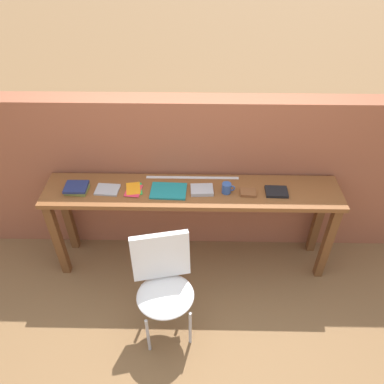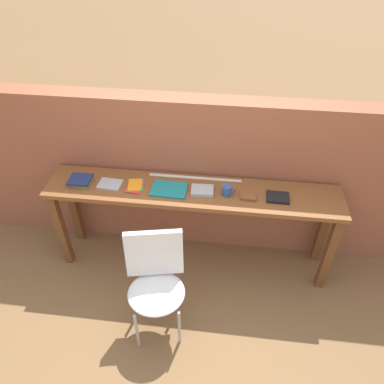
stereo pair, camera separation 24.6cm
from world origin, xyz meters
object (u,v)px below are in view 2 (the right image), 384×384
(book_stack_leftmost, at_px, (80,181))
(leather_journal_brown, at_px, (249,196))
(book_open_centre, at_px, (169,189))
(chair_white_moulded, at_px, (156,279))
(mug, at_px, (227,190))
(pamphlet_pile_colourful, at_px, (135,186))
(book_repair_rightmost, at_px, (278,197))
(magazine_cycling, at_px, (110,184))

(book_stack_leftmost, relative_size, leather_journal_brown, 1.49)
(book_open_centre, distance_m, leather_journal_brown, 0.66)
(chair_white_moulded, relative_size, mug, 8.10)
(chair_white_moulded, height_order, book_open_centre, book_open_centre)
(chair_white_moulded, height_order, pamphlet_pile_colourful, same)
(leather_journal_brown, relative_size, book_repair_rightmost, 0.71)
(book_open_centre, xyz_separation_m, book_repair_rightmost, (0.90, 0.00, 0.00))
(book_stack_leftmost, xyz_separation_m, magazine_cycling, (0.25, 0.01, -0.02))
(mug, height_order, book_repair_rightmost, mug)
(chair_white_moulded, distance_m, pamphlet_pile_colourful, 0.81)
(leather_journal_brown, bearing_deg, book_open_centre, -177.57)
(magazine_cycling, xyz_separation_m, mug, (0.99, -0.01, 0.04))
(book_stack_leftmost, xyz_separation_m, mug, (1.25, 0.00, 0.02))
(chair_white_moulded, distance_m, book_repair_rightmost, 1.17)
(book_open_centre, height_order, leather_journal_brown, leather_journal_brown)
(mug, xyz_separation_m, book_repair_rightmost, (0.41, 0.00, -0.03))
(chair_white_moulded, relative_size, magazine_cycling, 4.62)
(mug, xyz_separation_m, leather_journal_brown, (0.18, -0.02, -0.03))
(chair_white_moulded, xyz_separation_m, book_repair_rightmost, (0.90, 0.65, 0.37))
(magazine_cycling, height_order, leather_journal_brown, leather_journal_brown)
(leather_journal_brown, bearing_deg, pamphlet_pile_colourful, -178.09)
(book_repair_rightmost, bearing_deg, pamphlet_pile_colourful, -179.27)
(chair_white_moulded, xyz_separation_m, book_open_centre, (0.01, 0.65, 0.36))
(pamphlet_pile_colourful, xyz_separation_m, book_repair_rightmost, (1.19, -0.01, 0.01))
(book_stack_leftmost, distance_m, mug, 1.25)
(book_repair_rightmost, bearing_deg, book_stack_leftmost, -178.46)
(pamphlet_pile_colourful, bearing_deg, leather_journal_brown, -1.82)
(mug, bearing_deg, leather_journal_brown, -4.86)
(mug, height_order, leather_journal_brown, mug)
(leather_journal_brown, bearing_deg, mug, 178.87)
(magazine_cycling, bearing_deg, book_repair_rightmost, 3.78)
(magazine_cycling, xyz_separation_m, book_open_centre, (0.51, -0.01, 0.00))
(mug, bearing_deg, chair_white_moulded, -126.92)
(mug, bearing_deg, book_stack_leftmost, -179.88)
(chair_white_moulded, bearing_deg, book_open_centre, 89.31)
(book_stack_leftmost, bearing_deg, book_open_centre, 0.18)
(chair_white_moulded, bearing_deg, mug, 53.08)
(chair_white_moulded, height_order, leather_journal_brown, leather_journal_brown)
(pamphlet_pile_colourful, relative_size, book_open_centre, 0.69)
(pamphlet_pile_colourful, relative_size, book_repair_rightmost, 1.11)
(book_open_centre, distance_m, mug, 0.48)
(magazine_cycling, bearing_deg, chair_white_moulded, -48.56)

